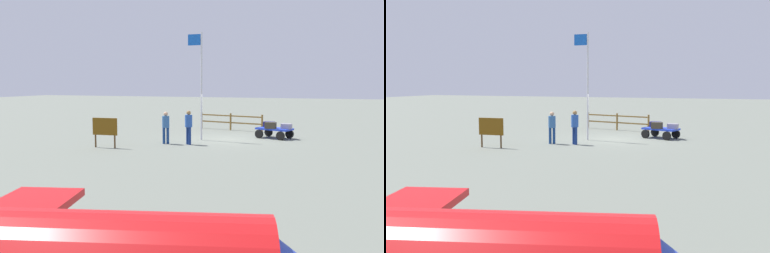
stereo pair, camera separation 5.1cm
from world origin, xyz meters
TOP-DOWN VIEW (x-y plane):
  - ground_plane at (0.00, 0.00)m, footprint 120.00×120.00m
  - luggage_cart at (-2.34, -1.33)m, footprint 2.14×1.73m
  - suitcase_dark at (-2.20, -0.95)m, footprint 0.61×0.35m
  - suitcase_olive at (-3.05, -1.10)m, footprint 0.59×0.38m
  - suitcase_navy at (-1.97, -1.80)m, footprint 0.64×0.46m
  - worker_lead at (1.32, 2.58)m, footprint 0.51×0.51m
  - worker_trailing at (2.50, 2.73)m, footprint 0.46×0.46m
  - flagpole at (1.33, 0.77)m, footprint 0.82×0.10m
  - signboard at (4.73, 4.92)m, footprint 1.28×0.15m
  - wooden_fence at (0.98, -4.39)m, footprint 4.44×1.10m

SIDE VIEW (x-z plane):
  - ground_plane at x=0.00m, z-range 0.00..0.00m
  - luggage_cart at x=-2.34m, z-range 0.14..0.72m
  - wooden_fence at x=0.98m, z-range 0.09..1.20m
  - suitcase_olive at x=-3.05m, z-range 0.58..0.86m
  - suitcase_navy at x=-1.97m, z-range 0.58..0.88m
  - suitcase_dark at x=-2.20m, z-range 0.58..0.93m
  - signboard at x=4.73m, z-range 0.23..1.67m
  - worker_trailing at x=2.50m, z-range 0.15..1.80m
  - worker_lead at x=1.32m, z-range 0.17..1.89m
  - flagpole at x=1.33m, z-range 0.45..6.24m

